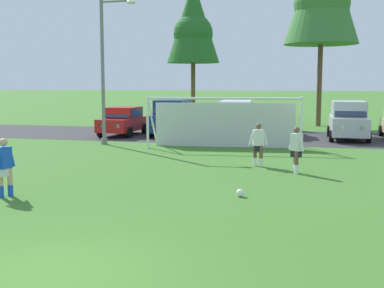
{
  "coord_description": "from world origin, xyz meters",
  "views": [
    {
      "loc": [
        4.1,
        -7.01,
        3.14
      ],
      "look_at": [
        0.02,
        9.83,
        1.02
      ],
      "focal_mm": 46.21,
      "sensor_mm": 36.0,
      "label": 1
    }
  ],
  "objects_px": {
    "soccer_ball": "(240,193)",
    "parked_car_slot_center_left": "(236,119)",
    "parked_car_slot_center": "(278,121)",
    "street_lamp": "(106,71)",
    "parked_car_slot_far_left": "(124,121)",
    "player_striker_near": "(5,168)",
    "player_midfield_center": "(296,150)",
    "parked_car_slot_left": "(173,117)",
    "player_defender_far": "(258,145)",
    "soccer_goal": "(224,121)",
    "parked_car_slot_center_right": "(348,120)"
  },
  "relations": [
    {
      "from": "soccer_goal",
      "to": "player_striker_near",
      "type": "relative_size",
      "value": 4.61
    },
    {
      "from": "player_striker_near",
      "to": "player_midfield_center",
      "type": "distance_m",
      "value": 9.58
    },
    {
      "from": "soccer_ball",
      "to": "street_lamp",
      "type": "height_order",
      "value": "street_lamp"
    },
    {
      "from": "player_defender_far",
      "to": "parked_car_slot_center_right",
      "type": "bearing_deg",
      "value": 69.03
    },
    {
      "from": "soccer_goal",
      "to": "parked_car_slot_center_left",
      "type": "relative_size",
      "value": 1.6
    },
    {
      "from": "soccer_ball",
      "to": "soccer_goal",
      "type": "bearing_deg",
      "value": 102.4
    },
    {
      "from": "player_defender_far",
      "to": "parked_car_slot_center_left",
      "type": "xyz_separation_m",
      "value": [
        -2.32,
        9.7,
        0.29
      ]
    },
    {
      "from": "parked_car_slot_far_left",
      "to": "parked_car_slot_center",
      "type": "xyz_separation_m",
      "value": [
        9.17,
        1.82,
        0.0
      ]
    },
    {
      "from": "parked_car_slot_center",
      "to": "street_lamp",
      "type": "bearing_deg",
      "value": -143.16
    },
    {
      "from": "soccer_ball",
      "to": "street_lamp",
      "type": "xyz_separation_m",
      "value": [
        -8.42,
        10.33,
        3.69
      ]
    },
    {
      "from": "street_lamp",
      "to": "parked_car_slot_far_left",
      "type": "bearing_deg",
      "value": 100.7
    },
    {
      "from": "parked_car_slot_left",
      "to": "parked_car_slot_center",
      "type": "height_order",
      "value": "parked_car_slot_left"
    },
    {
      "from": "player_striker_near",
      "to": "parked_car_slot_center_left",
      "type": "bearing_deg",
      "value": 76.44
    },
    {
      "from": "parked_car_slot_far_left",
      "to": "parked_car_slot_left",
      "type": "xyz_separation_m",
      "value": [
        2.9,
        0.76,
        0.24
      ]
    },
    {
      "from": "soccer_ball",
      "to": "street_lamp",
      "type": "distance_m",
      "value": 13.83
    },
    {
      "from": "player_defender_far",
      "to": "parked_car_slot_center",
      "type": "distance_m",
      "value": 11.31
    },
    {
      "from": "soccer_ball",
      "to": "parked_car_slot_center",
      "type": "bearing_deg",
      "value": 90.32
    },
    {
      "from": "player_midfield_center",
      "to": "parked_car_slot_center_left",
      "type": "xyz_separation_m",
      "value": [
        -3.78,
        10.87,
        0.29
      ]
    },
    {
      "from": "player_defender_far",
      "to": "soccer_ball",
      "type": "bearing_deg",
      "value": -89.29
    },
    {
      "from": "soccer_ball",
      "to": "parked_car_slot_left",
      "type": "relative_size",
      "value": 0.05
    },
    {
      "from": "soccer_goal",
      "to": "player_midfield_center",
      "type": "xyz_separation_m",
      "value": [
        3.69,
        -6.38,
        -0.47
      ]
    },
    {
      "from": "player_striker_near",
      "to": "player_defender_far",
      "type": "height_order",
      "value": "same"
    },
    {
      "from": "soccer_ball",
      "to": "parked_car_slot_center",
      "type": "xyz_separation_m",
      "value": [
        -0.09,
        16.57,
        0.77
      ]
    },
    {
      "from": "player_midfield_center",
      "to": "player_defender_far",
      "type": "distance_m",
      "value": 1.86
    },
    {
      "from": "parked_car_slot_center_right",
      "to": "parked_car_slot_left",
      "type": "bearing_deg",
      "value": -179.5
    },
    {
      "from": "player_midfield_center",
      "to": "parked_car_slot_far_left",
      "type": "distance_m",
      "value": 15.06
    },
    {
      "from": "soccer_goal",
      "to": "player_midfield_center",
      "type": "distance_m",
      "value": 7.39
    },
    {
      "from": "soccer_ball",
      "to": "soccer_goal",
      "type": "xyz_separation_m",
      "value": [
        -2.3,
        10.48,
        1.18
      ]
    },
    {
      "from": "soccer_ball",
      "to": "parked_car_slot_center_left",
      "type": "relative_size",
      "value": 0.05
    },
    {
      "from": "player_midfield_center",
      "to": "parked_car_slot_left",
      "type": "bearing_deg",
      "value": 124.16
    },
    {
      "from": "player_midfield_center",
      "to": "parked_car_slot_center_left",
      "type": "height_order",
      "value": "parked_car_slot_center_left"
    },
    {
      "from": "soccer_ball",
      "to": "soccer_goal",
      "type": "height_order",
      "value": "soccer_goal"
    },
    {
      "from": "soccer_ball",
      "to": "street_lamp",
      "type": "relative_size",
      "value": 0.03
    },
    {
      "from": "street_lamp",
      "to": "parked_car_slot_center",
      "type": "bearing_deg",
      "value": 36.84
    },
    {
      "from": "player_striker_near",
      "to": "player_midfield_center",
      "type": "relative_size",
      "value": 1.0
    },
    {
      "from": "player_defender_far",
      "to": "parked_car_slot_center_right",
      "type": "relative_size",
      "value": 0.36
    },
    {
      "from": "parked_car_slot_far_left",
      "to": "parked_car_slot_center",
      "type": "relative_size",
      "value": 0.98
    },
    {
      "from": "parked_car_slot_center",
      "to": "street_lamp",
      "type": "xyz_separation_m",
      "value": [
        -8.33,
        -6.24,
        2.93
      ]
    },
    {
      "from": "player_defender_far",
      "to": "street_lamp",
      "type": "bearing_deg",
      "value": 148.78
    },
    {
      "from": "parked_car_slot_center_left",
      "to": "parked_car_slot_far_left",
      "type": "bearing_deg",
      "value": -178.2
    },
    {
      "from": "parked_car_slot_left",
      "to": "street_lamp",
      "type": "xyz_separation_m",
      "value": [
        -2.07,
        -5.18,
        2.69
      ]
    },
    {
      "from": "soccer_goal",
      "to": "street_lamp",
      "type": "relative_size",
      "value": 1.03
    },
    {
      "from": "parked_car_slot_left",
      "to": "street_lamp",
      "type": "distance_m",
      "value": 6.19
    },
    {
      "from": "parked_car_slot_far_left",
      "to": "parked_car_slot_center",
      "type": "bearing_deg",
      "value": 11.24
    },
    {
      "from": "parked_car_slot_center",
      "to": "player_striker_near",
      "type": "bearing_deg",
      "value": -109.12
    },
    {
      "from": "street_lamp",
      "to": "player_striker_near",
      "type": "bearing_deg",
      "value": -80.16
    },
    {
      "from": "parked_car_slot_far_left",
      "to": "parked_car_slot_center_left",
      "type": "relative_size",
      "value": 0.9
    },
    {
      "from": "parked_car_slot_left",
      "to": "parked_car_slot_center",
      "type": "distance_m",
      "value": 6.36
    },
    {
      "from": "parked_car_slot_center_right",
      "to": "soccer_ball",
      "type": "bearing_deg",
      "value": -104.02
    },
    {
      "from": "parked_car_slot_center_left",
      "to": "player_striker_near",
      "type": "bearing_deg",
      "value": -103.56
    }
  ]
}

